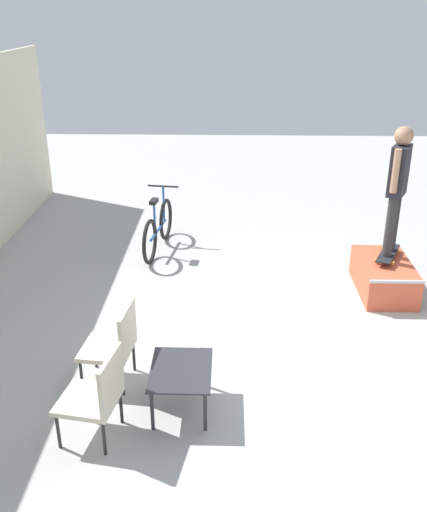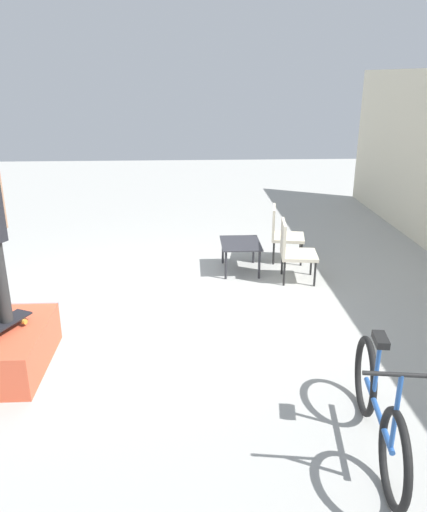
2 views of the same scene
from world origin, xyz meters
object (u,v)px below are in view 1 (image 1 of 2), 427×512
Objects in this scene: skateboard_on_ramp at (388,253)px; skate_ramp_box at (384,277)px; patio_chair_left at (97,393)px; bicycle at (158,229)px; coffee_table at (181,374)px; patio_chair_right at (115,342)px; person_skater at (398,181)px.

skate_ramp_box is at bearing -179.15° from skateboard_on_ramp.
patio_chair_left is 4.45m from bicycle.
coffee_table is at bearing -162.20° from bicycle.
patio_chair_right is (0.41, 0.72, 0.09)m from coffee_table.
bicycle is (1.28, 3.39, -1.21)m from person_skater.
patio_chair_left is at bearing 121.38° from coffee_table.
person_skater is (0.11, -0.05, 1.36)m from skate_ramp_box.
patio_chair_right is at bearing 149.26° from skateboard_on_ramp.
skate_ramp_box is 3.62m from bicycle.
patio_chair_left is at bearing 132.31° from skate_ramp_box.
patio_chair_left is (-0.44, 0.72, 0.09)m from coffee_table.
bicycle is (4.45, -0.03, -0.11)m from patio_chair_left.
coffee_table is 0.85× the size of patio_chair_right.
person_skater is at bearing 115.08° from skateboard_on_ramp.
skateboard_on_ramp is at bearing 130.52° from patio_chair_right.
coffee_table is at bearing 160.52° from skateboard_on_ramp.
person_skater is 2.29× the size of coffee_table.
patio_chair_right is (-2.32, 3.42, -1.10)m from person_skater.
bicycle reaches higher than coffee_table.
coffee_table is at bearing 131.34° from patio_chair_left.
patio_chair_left is at bearing -172.41° from bicycle.
coffee_table is (-2.73, 2.69, -1.19)m from person_skater.
skateboard_on_ramp is at bearing -102.67° from bicycle.
bicycle is at bearing 94.43° from skateboard_on_ramp.
skate_ramp_box is at bearing 129.61° from patio_chair_right.
skateboard_on_ramp is 1.05m from person_skater.
patio_chair_left is (-3.18, 3.42, -1.10)m from person_skater.
bicycle reaches higher than skateboard_on_ramp.
skate_ramp_box is at bearing -45.21° from coffee_table.
bicycle is at bearing 9.82° from coffee_table.
person_skater is at bearing 142.87° from patio_chair_left.
skate_ramp_box is at bearing -177.42° from person_skater.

